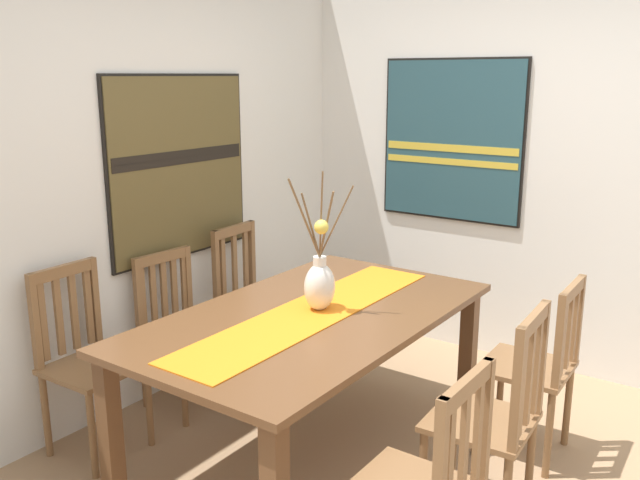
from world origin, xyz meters
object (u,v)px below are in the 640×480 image
chair_0 (251,298)px  chair_1 (494,416)px  chair_5 (537,365)px  painting_on_back_wall (179,167)px  dining_table (311,331)px  chair_2 (86,357)px  painting_on_side_wall (452,141)px  chair_4 (180,324)px  centerpiece_vase (320,281)px

chair_0 → chair_1: size_ratio=0.97×
chair_5 → painting_on_back_wall: (-0.38, 2.10, 0.88)m
dining_table → chair_2: (-0.61, 0.98, -0.17)m
painting_on_side_wall → painting_on_back_wall: bearing=144.1°
chair_5 → painting_on_side_wall: (1.11, 1.02, 0.98)m
chair_1 → chair_4: (0.01, 1.91, -0.02)m
centerpiece_vase → painting_on_side_wall: painting_on_side_wall is taller
chair_2 → chair_4: size_ratio=1.07×
centerpiece_vase → chair_0: size_ratio=0.73×
dining_table → painting_on_back_wall: bearing=76.9°
centerpiece_vase → dining_table: bearing=170.5°
chair_1 → painting_on_back_wall: bearing=82.7°
chair_4 → chair_5: bearing=-71.2°
chair_2 → chair_0: bearing=-2.7°
chair_5 → painting_on_back_wall: 2.31m
dining_table → chair_1: size_ratio=1.92×
chair_0 → chair_4: chair_0 is taller
dining_table → centerpiece_vase: size_ratio=2.71×
chair_4 → dining_table: bearing=-90.9°
chair_1 → chair_2: size_ratio=1.02×
chair_1 → chair_5: 0.66m
dining_table → chair_2: bearing=122.1°
centerpiece_vase → chair_2: 1.26m
centerpiece_vase → painting_on_side_wall: bearing=3.5°
painting_on_side_wall → chair_5: bearing=-137.5°
chair_5 → painting_on_back_wall: bearing=100.3°
chair_2 → chair_4: bearing=-1.2°
painting_on_back_wall → painting_on_side_wall: (1.49, -1.08, 0.10)m
painting_on_back_wall → chair_2: bearing=-167.2°
chair_1 → painting_on_side_wall: bearing=30.6°
centerpiece_vase → chair_1: size_ratio=0.71×
chair_2 → chair_1: bearing=-72.3°
dining_table → chair_4: chair_4 is taller
chair_0 → chair_5: chair_0 is taller
centerpiece_vase → chair_2: bearing=124.2°
chair_0 → chair_1: chair_1 is taller
chair_4 → chair_2: bearing=178.8°
dining_table → chair_2: 1.16m
centerpiece_vase → chair_0: centerpiece_vase is taller
chair_1 → painting_on_side_wall: size_ratio=0.90×
painting_on_back_wall → painting_on_side_wall: 1.85m
painting_on_back_wall → chair_1: bearing=-97.3°
chair_0 → centerpiece_vase: bearing=-120.4°
chair_1 → chair_2: chair_1 is taller
dining_table → chair_2: chair_2 is taller
chair_5 → chair_1: bearing=-177.6°
chair_2 → chair_5: size_ratio=1.04×
centerpiece_vase → chair_1: (-0.06, -0.94, -0.41)m
dining_table → chair_4: (0.02, 0.96, -0.18)m
chair_1 → chair_4: chair_1 is taller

